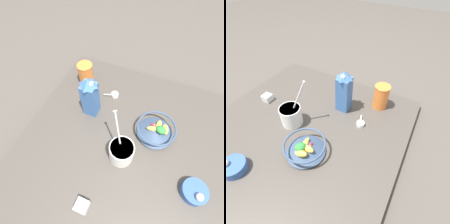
{
  "view_description": "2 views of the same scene",
  "coord_description": "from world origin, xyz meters",
  "views": [
    {
      "loc": [
        -0.36,
        -0.08,
        0.87
      ],
      "look_at": [
        0.11,
        0.11,
        0.1
      ],
      "focal_mm": 28.0,
      "sensor_mm": 36.0,
      "label": 1
    },
    {
      "loc": [
        0.46,
        -0.46,
        0.76
      ],
      "look_at": [
        0.14,
        0.1,
        0.14
      ],
      "focal_mm": 28.0,
      "sensor_mm": 36.0,
      "label": 2
    }
  ],
  "objects": [
    {
      "name": "ground_plane",
      "position": [
        0.0,
        0.0,
        0.0
      ],
      "size": [
        6.0,
        6.0,
        0.0
      ],
      "primitive_type": "plane",
      "color": "#4C4742"
    },
    {
      "name": "countertop",
      "position": [
        0.0,
        0.0,
        0.02
      ],
      "size": [
        1.02,
        1.02,
        0.05
      ],
      "color": "#47423D",
      "rests_on": "ground_plane"
    },
    {
      "name": "fruit_bowl",
      "position": [
        0.1,
        -0.13,
        0.09
      ],
      "size": [
        0.2,
        0.2,
        0.08
      ],
      "color": "#384C6B",
      "rests_on": "countertop"
    },
    {
      "name": "milk_carton",
      "position": [
        0.11,
        0.23,
        0.17
      ],
      "size": [
        0.07,
        0.07,
        0.25
      ],
      "color": "#3D6BB2",
      "rests_on": "countertop"
    },
    {
      "name": "yogurt_tub",
      "position": [
        -0.08,
        -0.01,
        0.11
      ],
      "size": [
        0.14,
        0.13,
        0.26
      ],
      "color": "white",
      "rests_on": "countertop"
    },
    {
      "name": "drinking_cup",
      "position": [
        0.29,
        0.35,
        0.12
      ],
      "size": [
        0.09,
        0.09,
        0.15
      ],
      "color": "orange",
      "rests_on": "countertop"
    },
    {
      "name": "spice_jar",
      "position": [
        -0.34,
        0.06,
        0.07
      ],
      "size": [
        0.05,
        0.05,
        0.04
      ],
      "color": "silver",
      "rests_on": "countertop"
    },
    {
      "name": "measuring_scoop",
      "position": [
        0.26,
        0.16,
        0.06
      ],
      "size": [
        0.05,
        0.08,
        0.02
      ],
      "color": "white",
      "rests_on": "countertop"
    },
    {
      "name": "garlic_bowl",
      "position": [
        -0.11,
        -0.35,
        0.07
      ],
      "size": [
        0.11,
        0.11,
        0.07
      ],
      "color": "#3356A3",
      "rests_on": "countertop"
    }
  ]
}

